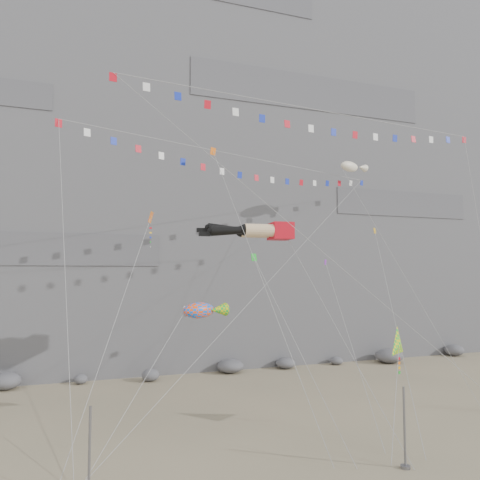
{
  "coord_description": "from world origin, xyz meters",
  "views": [
    {
      "loc": [
        -14.73,
        -27.51,
        9.94
      ],
      "look_at": [
        -1.82,
        9.0,
        12.58
      ],
      "focal_mm": 35.0,
      "sensor_mm": 36.0,
      "label": 1
    }
  ],
  "objects": [
    {
      "name": "ground",
      "position": [
        0.0,
        0.0,
        0.0
      ],
      "size": [
        120.0,
        120.0,
        0.0
      ],
      "primitive_type": "plane",
      "color": "gray",
      "rests_on": "ground"
    },
    {
      "name": "cliff",
      "position": [
        0.0,
        32.0,
        25.0
      ],
      "size": [
        80.0,
        28.0,
        50.0
      ],
      "primitive_type": "cube",
      "color": "slate",
      "rests_on": "ground"
    },
    {
      "name": "talus_boulders",
      "position": [
        0.0,
        17.0,
        0.6
      ],
      "size": [
        60.0,
        3.0,
        1.2
      ],
      "primitive_type": null,
      "color": "slate",
      "rests_on": "ground"
    },
    {
      "name": "anchor_pole_left",
      "position": [
        -13.92,
        -5.09,
        1.96
      ],
      "size": [
        0.12,
        0.12,
        3.93
      ],
      "primitive_type": "cylinder",
      "color": "slate",
      "rests_on": "ground"
    },
    {
      "name": "anchor_pole_center",
      "position": [
        1.31,
        -7.32,
        2.03
      ],
      "size": [
        0.12,
        0.12,
        4.07
      ],
      "primitive_type": "cylinder",
      "color": "slate",
      "rests_on": "ground"
    },
    {
      "name": "legs_kite",
      "position": [
        -2.04,
        4.91,
        12.99
      ],
      "size": [
        8.05,
        14.18,
        18.02
      ],
      "rotation": [
        0.0,
        0.0,
        -0.12
      ],
      "color": "red",
      "rests_on": "ground"
    },
    {
      "name": "flag_banner_upper",
      "position": [
        -0.79,
        9.79,
        19.81
      ],
      "size": [
        30.34,
        20.07,
        28.11
      ],
      "color": "red",
      "rests_on": "ground"
    },
    {
      "name": "flag_banner_lower",
      "position": [
        2.23,
        2.2,
        21.75
      ],
      "size": [
        30.1,
        6.2,
        25.32
      ],
      "color": "red",
      "rests_on": "ground"
    },
    {
      "name": "harlequin_kite",
      "position": [
        -9.99,
        4.0,
        13.53
      ],
      "size": [
        6.22,
        9.68,
        17.06
      ],
      "color": "red",
      "rests_on": "ground"
    },
    {
      "name": "fish_windsock",
      "position": [
        -7.09,
        2.17,
        7.44
      ],
      "size": [
        9.2,
        7.93,
        12.41
      ],
      "color": "#FC4A0C",
      "rests_on": "ground"
    },
    {
      "name": "delta_kite",
      "position": [
        4.49,
        -2.98,
        5.39
      ],
      "size": [
        4.88,
        4.77,
        7.63
      ],
      "color": "yellow",
      "rests_on": "ground"
    },
    {
      "name": "blimp_windsock",
      "position": [
        11.09,
        12.44,
        20.43
      ],
      "size": [
        4.11,
        14.69,
        24.52
      ],
      "color": "#FBEFCE",
      "rests_on": "ground"
    },
    {
      "name": "small_kite_a",
      "position": [
        -4.91,
        6.08,
        18.8
      ],
      "size": [
        3.48,
        13.24,
        23.01
      ],
      "color": "orange",
      "rests_on": "ground"
    },
    {
      "name": "small_kite_b",
      "position": [
        4.83,
        6.41,
        10.44
      ],
      "size": [
        4.04,
        12.83,
        16.62
      ],
      "color": "purple",
      "rests_on": "ground"
    },
    {
      "name": "small_kite_c",
      "position": [
        -2.77,
        3.13,
        10.81
      ],
      "size": [
        2.34,
        10.63,
        14.87
      ],
      "color": "green",
      "rests_on": "ground"
    },
    {
      "name": "small_kite_d",
      "position": [
        10.39,
        7.45,
        13.31
      ],
      "size": [
        8.3,
        15.38,
        21.43
      ],
      "color": "gold",
      "rests_on": "ground"
    }
  ]
}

